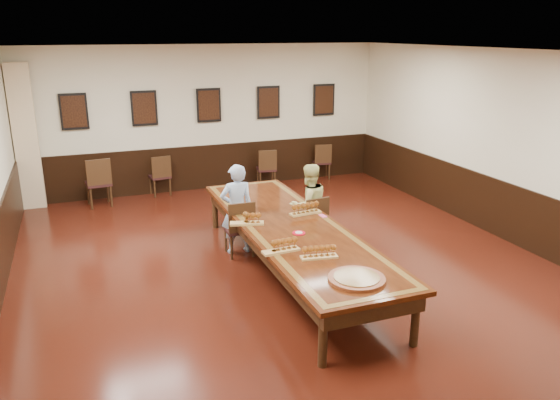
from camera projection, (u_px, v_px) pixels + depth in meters
name	position (u px, v px, depth m)	size (l,w,h in m)	color
floor	(292.00, 273.00, 8.18)	(8.00, 10.00, 0.02)	black
ceiling	(293.00, 51.00, 7.22)	(8.00, 10.00, 0.02)	white
wall_back	(209.00, 118.00, 12.17)	(8.00, 0.02, 3.20)	beige
wall_right	(516.00, 149.00, 9.06)	(0.02, 10.00, 3.20)	beige
chair_man	(239.00, 227.00, 8.73)	(0.43, 0.47, 0.93)	black
chair_woman	(311.00, 221.00, 9.05)	(0.42, 0.46, 0.90)	black
spare_chair_a	(98.00, 182.00, 11.17)	(0.48, 0.52, 1.02)	black
spare_chair_b	(159.00, 175.00, 11.95)	(0.42, 0.46, 0.90)	black
spare_chair_c	(266.00, 168.00, 12.60)	(0.42, 0.45, 0.89)	black
spare_chair_d	(321.00, 161.00, 13.29)	(0.41, 0.45, 0.87)	black
person_man	(237.00, 209.00, 8.74)	(0.54, 0.35, 1.48)	#548FD4
person_woman	(309.00, 205.00, 9.05)	(0.70, 0.54, 1.40)	#E0E38E
pink_phone	(323.00, 216.00, 8.36)	(0.08, 0.15, 0.01)	#FD549D
curtain	(26.00, 138.00, 10.78)	(0.45, 0.18, 2.90)	beige
wainscoting	(292.00, 242.00, 8.03)	(8.00, 10.00, 1.00)	black
conference_table	(292.00, 235.00, 8.00)	(1.40, 5.00, 0.76)	black
posters	(209.00, 105.00, 12.02)	(6.14, 0.04, 0.74)	black
flight_a	(249.00, 219.00, 8.00)	(0.52, 0.29, 0.19)	#B08C49
flight_b	(305.00, 209.00, 8.43)	(0.51, 0.20, 0.19)	#B08C49
flight_c	(282.00, 246.00, 6.99)	(0.50, 0.18, 0.18)	#B08C49
flight_d	(319.00, 252.00, 6.80)	(0.48, 0.21, 0.17)	#B08C49
red_plate_grp	(299.00, 233.00, 7.64)	(0.18, 0.18, 0.02)	red
carved_platter	(357.00, 279.00, 6.20)	(0.82, 0.82, 0.05)	#582411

